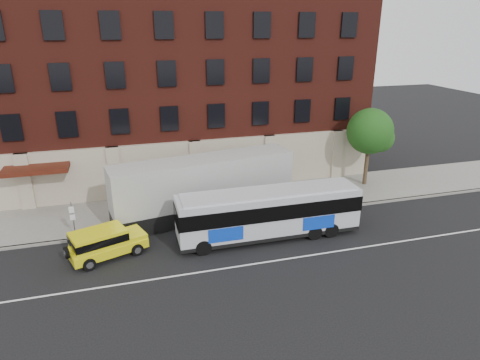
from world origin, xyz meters
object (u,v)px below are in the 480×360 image
object	(u,v)px
city_bus	(269,212)
yellow_suv	(104,242)
shipping_container	(204,188)
sign_pole	(73,218)
street_tree	(370,133)

from	to	relation	value
city_bus	yellow_suv	world-z (taller)	city_bus
city_bus	yellow_suv	bearing A→B (deg)	178.66
city_bus	shipping_container	size ratio (longest dim) A/B	0.89
sign_pole	city_bus	xyz separation A→B (m)	(11.51, -2.86, 0.25)
sign_pole	yellow_suv	size ratio (longest dim) A/B	0.55
city_bus	street_tree	bearing A→B (deg)	30.48
street_tree	shipping_container	distance (m)	14.08
sign_pole	shipping_container	bearing A→B (deg)	8.74
sign_pole	city_bus	size ratio (longest dim) A/B	0.22
yellow_suv	shipping_container	distance (m)	7.68
sign_pole	shipping_container	world-z (taller)	shipping_container
yellow_suv	city_bus	bearing A→B (deg)	-1.34
sign_pole	yellow_suv	distance (m)	3.22
street_tree	yellow_suv	distance (m)	21.39
yellow_suv	street_tree	bearing A→B (deg)	16.43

